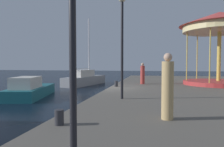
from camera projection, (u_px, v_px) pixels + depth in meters
ground_plane at (109, 99)px, 14.07m from camera, size 120.00×120.00×0.00m
quay_dock at (204, 96)px, 12.87m from camera, size 12.26×29.87×0.80m
motorboat_teal at (30, 90)px, 14.66m from camera, size 3.18×5.73×1.52m
sailboat_grey at (85, 79)px, 23.39m from camera, size 3.27×7.08×7.75m
carousel at (220, 30)px, 15.56m from camera, size 5.99×5.99×5.58m
lamp_post_mid_promenade at (122, 29)px, 9.20m from camera, size 0.36×0.36×4.74m
bollard_center at (116, 84)px, 14.48m from camera, size 0.24×0.24×0.40m
bollard_north at (59, 117)px, 5.32m from camera, size 0.24×0.24×0.40m
person_far_corner at (168, 88)px, 5.83m from camera, size 0.34×0.34×1.91m
person_mid_promenade at (143, 74)px, 16.28m from camera, size 0.34×0.34×1.70m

